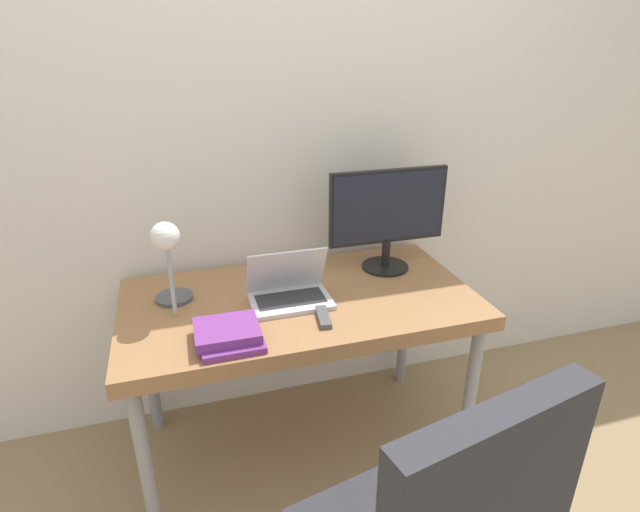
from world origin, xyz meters
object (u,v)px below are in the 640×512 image
object	(u,v)px
monitor	(388,214)
book_stack	(229,335)
laptop	(289,290)
desk_lamp	(168,254)

from	to	relation	value
monitor	book_stack	distance (m)	0.86
laptop	monitor	distance (m)	0.55
monitor	book_stack	size ratio (longest dim) A/B	2.34
desk_lamp	book_stack	world-z (taller)	desk_lamp
laptop	monitor	world-z (taller)	monitor
laptop	book_stack	bearing A→B (deg)	-139.30
desk_lamp	book_stack	xyz separation A→B (m)	(0.17, -0.26, -0.20)
book_stack	laptop	bearing A→B (deg)	40.70
desk_lamp	laptop	bearing A→B (deg)	-4.84
laptop	monitor	size ratio (longest dim) A/B	0.59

